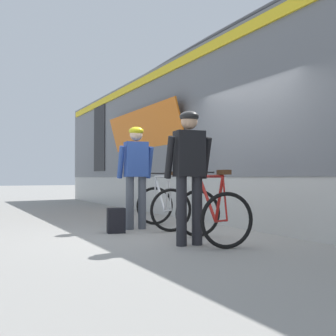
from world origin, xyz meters
TOP-DOWN VIEW (x-y plane):
  - ground_plane at (0.00, 0.00)m, footprint 80.00×80.00m
  - train_car at (2.79, 0.39)m, footprint 3.26×20.76m
  - cyclist_near_in_dark at (-0.36, -0.84)m, footprint 0.64×0.37m
  - cyclist_far_in_blue at (-0.31, 0.98)m, footprint 0.64×0.35m
  - bicycle_near_red at (0.03, -0.79)m, footprint 0.92×1.20m
  - bicycle_far_white at (0.16, 0.90)m, footprint 0.91×1.19m
  - backpack_on_platform at (-0.78, 0.70)m, footprint 0.31×0.23m

SIDE VIEW (x-z plane):
  - ground_plane at x=0.00m, z-range 0.00..0.00m
  - backpack_on_platform at x=-0.78m, z-range 0.00..0.40m
  - bicycle_near_red at x=0.03m, z-range -0.09..0.89m
  - bicycle_far_white at x=0.16m, z-range -0.09..0.89m
  - cyclist_near_in_dark at x=-0.36m, z-range 0.17..1.94m
  - cyclist_far_in_blue at x=-0.31m, z-range 0.17..1.94m
  - train_car at x=2.79m, z-range 0.03..3.91m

